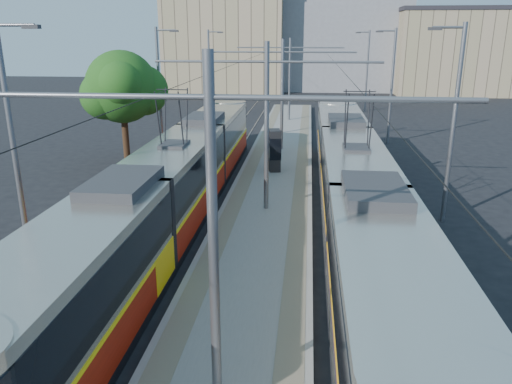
# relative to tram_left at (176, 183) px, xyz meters

# --- Properties ---
(ground) EXTENTS (160.00, 160.00, 0.00)m
(ground) POSITION_rel_tram_left_xyz_m (3.60, -6.66, -1.71)
(ground) COLOR black
(ground) RESTS_ON ground
(platform) EXTENTS (4.00, 50.00, 0.30)m
(platform) POSITION_rel_tram_left_xyz_m (3.60, 10.34, -1.56)
(platform) COLOR gray
(platform) RESTS_ON ground
(tactile_strip_left) EXTENTS (0.70, 50.00, 0.01)m
(tactile_strip_left) POSITION_rel_tram_left_xyz_m (2.15, 10.34, -1.40)
(tactile_strip_left) COLOR gray
(tactile_strip_left) RESTS_ON platform
(tactile_strip_right) EXTENTS (0.70, 50.00, 0.01)m
(tactile_strip_right) POSITION_rel_tram_left_xyz_m (5.05, 10.34, -1.40)
(tactile_strip_right) COLOR gray
(tactile_strip_right) RESTS_ON platform
(rails) EXTENTS (8.71, 70.00, 0.03)m
(rails) POSITION_rel_tram_left_xyz_m (3.60, 10.34, -1.69)
(rails) COLOR gray
(rails) RESTS_ON ground
(track_arrow) EXTENTS (1.20, 5.00, 0.01)m
(track_arrow) POSITION_rel_tram_left_xyz_m (0.00, -9.66, -1.70)
(track_arrow) COLOR silver
(track_arrow) RESTS_ON ground
(tram_left) EXTENTS (2.43, 29.27, 5.50)m
(tram_left) POSITION_rel_tram_left_xyz_m (0.00, 0.00, 0.00)
(tram_left) COLOR black
(tram_left) RESTS_ON ground
(tram_right) EXTENTS (2.43, 29.44, 5.50)m
(tram_right) POSITION_rel_tram_left_xyz_m (7.20, 0.06, 0.15)
(tram_right) COLOR black
(tram_right) RESTS_ON ground
(catenary) EXTENTS (9.20, 70.00, 7.00)m
(catenary) POSITION_rel_tram_left_xyz_m (3.60, 7.49, 2.82)
(catenary) COLOR slate
(catenary) RESTS_ON platform
(street_lamps) EXTENTS (15.18, 38.22, 8.00)m
(street_lamps) POSITION_rel_tram_left_xyz_m (3.60, 14.34, 2.47)
(street_lamps) COLOR slate
(street_lamps) RESTS_ON ground
(shelter) EXTENTS (0.80, 1.13, 2.28)m
(shelter) POSITION_rel_tram_left_xyz_m (3.52, 7.73, -0.21)
(shelter) COLOR black
(shelter) RESTS_ON platform
(tree) EXTENTS (4.63, 4.28, 6.73)m
(tree) POSITION_rel_tram_left_xyz_m (-5.30, 9.60, 2.84)
(tree) COLOR #382314
(tree) RESTS_ON ground
(building_left) EXTENTS (16.32, 12.24, 14.28)m
(building_left) POSITION_rel_tram_left_xyz_m (-6.40, 53.34, 5.44)
(building_left) COLOR tan
(building_left) RESTS_ON ground
(building_centre) EXTENTS (18.36, 14.28, 16.09)m
(building_centre) POSITION_rel_tram_left_xyz_m (9.60, 57.34, 6.35)
(building_centre) COLOR gray
(building_centre) RESTS_ON ground
(building_right) EXTENTS (14.28, 10.20, 10.92)m
(building_right) POSITION_rel_tram_left_xyz_m (23.60, 51.34, 3.76)
(building_right) COLOR tan
(building_right) RESTS_ON ground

